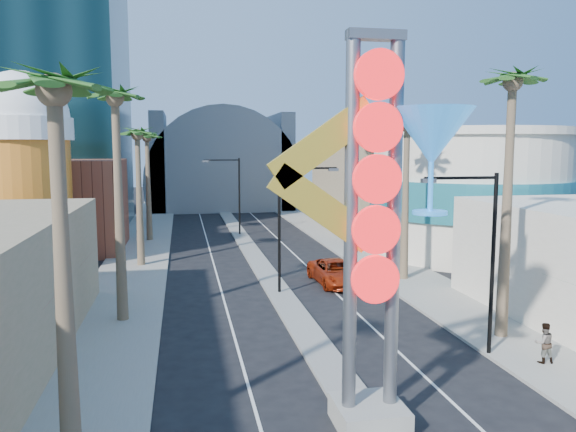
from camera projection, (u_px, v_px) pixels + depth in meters
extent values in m
cube|color=gray|center=(139.00, 254.00, 47.74)|extent=(5.00, 100.00, 0.15)
cube|color=gray|center=(354.00, 246.00, 51.26)|extent=(5.00, 100.00, 0.15)
cube|color=gray|center=(246.00, 244.00, 52.43)|extent=(1.60, 84.00, 0.15)
cube|color=brown|center=(64.00, 206.00, 48.99)|extent=(10.00, 10.00, 8.00)
cube|color=#8E7F5B|center=(374.00, 183.00, 64.55)|extent=(10.00, 20.00, 10.00)
cylinder|color=orange|center=(26.00, 204.00, 40.88)|extent=(6.40, 6.40, 10.00)
cylinder|color=white|center=(22.00, 129.00, 40.23)|extent=(7.00, 7.00, 1.60)
sphere|color=white|center=(21.00, 117.00, 40.13)|extent=(6.60, 6.60, 6.60)
cylinder|color=beige|center=(469.00, 196.00, 47.37)|extent=(16.00, 16.00, 10.00)
cylinder|color=teal|center=(469.00, 196.00, 47.37)|extent=(16.60, 16.60, 3.00)
cylinder|color=beige|center=(471.00, 133.00, 46.73)|extent=(16.60, 16.60, 0.60)
cylinder|color=slate|center=(221.00, 181.00, 85.11)|extent=(22.00, 16.00, 22.00)
cube|color=slate|center=(159.00, 162.00, 83.08)|extent=(2.00, 16.00, 14.00)
cube|color=slate|center=(279.00, 161.00, 86.41)|extent=(2.00, 16.00, 14.00)
cube|color=gray|center=(369.00, 415.00, 18.26)|extent=(2.20, 2.20, 0.80)
cylinder|color=slate|center=(351.00, 230.00, 17.39)|extent=(0.44, 0.44, 12.00)
cylinder|color=slate|center=(394.00, 229.00, 17.65)|extent=(0.44, 0.44, 12.00)
cube|color=slate|center=(376.00, 35.00, 16.80)|extent=(1.80, 0.50, 0.30)
cylinder|color=red|center=(379.00, 75.00, 16.61)|extent=(1.50, 0.25, 1.50)
cylinder|color=red|center=(378.00, 127.00, 16.80)|extent=(1.50, 0.25, 1.50)
cylinder|color=red|center=(377.00, 179.00, 16.98)|extent=(1.50, 0.25, 1.50)
cylinder|color=red|center=(376.00, 230.00, 17.17)|extent=(1.50, 0.25, 1.50)
cylinder|color=red|center=(375.00, 279.00, 17.36)|extent=(1.50, 0.25, 1.50)
cube|color=gold|center=(323.00, 143.00, 16.90)|extent=(3.47, 0.25, 2.80)
cube|color=gold|center=(323.00, 208.00, 17.14)|extent=(3.47, 0.25, 2.80)
cone|color=#2989EA|center=(432.00, 136.00, 17.52)|extent=(2.60, 2.60, 1.80)
cylinder|color=#2989EA|center=(430.00, 187.00, 17.71)|extent=(0.16, 0.16, 1.60)
cylinder|color=#2989EA|center=(430.00, 212.00, 17.81)|extent=(1.10, 1.10, 0.12)
cylinder|color=black|center=(279.00, 230.00, 34.40)|extent=(0.18, 0.18, 8.00)
cube|color=black|center=(308.00, 168.00, 34.27)|extent=(3.60, 0.12, 0.12)
cube|color=slate|center=(333.00, 170.00, 34.58)|extent=(0.60, 0.25, 0.18)
cylinder|color=black|center=(239.00, 197.00, 57.80)|extent=(0.18, 0.18, 8.00)
cube|color=black|center=(221.00, 160.00, 57.01)|extent=(3.60, 0.12, 0.12)
cube|color=slate|center=(205.00, 161.00, 56.73)|extent=(0.60, 0.25, 0.18)
cylinder|color=black|center=(493.00, 266.00, 24.03)|extent=(0.18, 0.18, 8.00)
cube|color=black|center=(461.00, 178.00, 23.27)|extent=(3.24, 0.12, 0.12)
cube|color=slate|center=(428.00, 181.00, 23.02)|extent=(0.60, 0.25, 0.18)
cylinder|color=brown|center=(64.00, 290.00, 15.03)|extent=(0.40, 0.40, 10.50)
sphere|color=#22501A|center=(54.00, 91.00, 14.39)|extent=(2.40, 2.40, 2.40)
cylinder|color=brown|center=(119.00, 213.00, 28.62)|extent=(0.40, 0.40, 11.50)
sphere|color=#22501A|center=(115.00, 98.00, 27.92)|extent=(2.40, 2.40, 2.40)
cylinder|color=brown|center=(139.00, 202.00, 42.36)|extent=(0.40, 0.40, 10.00)
sphere|color=#22501A|center=(137.00, 135.00, 41.76)|extent=(2.40, 2.40, 2.40)
cylinder|color=brown|center=(148.00, 190.00, 54.06)|extent=(0.40, 0.40, 10.00)
sphere|color=#22501A|center=(147.00, 138.00, 53.46)|extent=(2.40, 2.40, 2.40)
cylinder|color=brown|center=(507.00, 214.00, 26.07)|extent=(0.40, 0.40, 12.00)
sphere|color=#22501A|center=(513.00, 82.00, 25.35)|extent=(2.40, 2.40, 2.40)
cylinder|color=brown|center=(405.00, 204.00, 37.87)|extent=(0.40, 0.40, 10.50)
sphere|color=#22501A|center=(407.00, 126.00, 37.23)|extent=(2.40, 2.40, 2.40)
cylinder|color=brown|center=(352.00, 185.00, 49.51)|extent=(0.40, 0.40, 11.50)
sphere|color=#22501A|center=(353.00, 119.00, 48.81)|extent=(2.40, 2.40, 2.40)
imported|color=#A2290C|center=(336.00, 272.00, 37.30)|extent=(2.96, 5.93, 1.61)
imported|color=gray|center=(544.00, 343.00, 23.27)|extent=(0.88, 0.71, 1.70)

